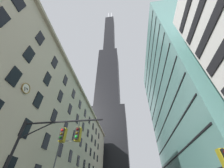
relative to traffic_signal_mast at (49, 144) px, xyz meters
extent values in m
cube|color=#BCAF93|center=(-15.15, 23.64, 7.97)|extent=(16.96, 65.92, 25.52)
cube|color=tan|center=(-6.42, 23.64, 20.03)|extent=(0.70, 65.92, 0.60)
cube|color=black|center=(-6.62, 4.68, -0.79)|extent=(0.14, 1.40, 2.20)
cube|color=black|center=(-6.62, 4.68, 3.41)|extent=(0.14, 1.40, 2.20)
cube|color=black|center=(-6.62, 9.68, 3.41)|extent=(0.14, 1.40, 2.20)
cube|color=black|center=(-6.62, 14.68, 3.41)|extent=(0.14, 1.40, 2.20)
cube|color=black|center=(-6.62, 19.68, 3.41)|extent=(0.14, 1.40, 2.20)
cube|color=black|center=(-6.62, 24.68, 3.41)|extent=(0.14, 1.40, 2.20)
cube|color=black|center=(-6.62, 29.68, 3.41)|extent=(0.14, 1.40, 2.20)
cube|color=black|center=(-6.62, 34.68, 3.41)|extent=(0.14, 1.40, 2.20)
cube|color=black|center=(-6.62, -0.32, 7.61)|extent=(0.14, 1.40, 2.20)
cube|color=black|center=(-6.62, 4.68, 7.61)|extent=(0.14, 1.40, 2.20)
cube|color=black|center=(-6.62, 9.68, 7.61)|extent=(0.14, 1.40, 2.20)
cube|color=black|center=(-6.62, 14.68, 7.61)|extent=(0.14, 1.40, 2.20)
cube|color=black|center=(-6.62, 19.68, 7.61)|extent=(0.14, 1.40, 2.20)
cube|color=black|center=(-6.62, 24.68, 7.61)|extent=(0.14, 1.40, 2.20)
cube|color=black|center=(-6.62, 29.68, 7.61)|extent=(0.14, 1.40, 2.20)
cube|color=black|center=(-6.62, 34.68, 7.61)|extent=(0.14, 1.40, 2.20)
cube|color=black|center=(-6.62, 39.68, 7.61)|extent=(0.14, 1.40, 2.20)
cube|color=black|center=(-6.62, 44.68, 7.61)|extent=(0.14, 1.40, 2.20)
cube|color=black|center=(-6.62, -5.32, 11.81)|extent=(0.14, 1.40, 2.20)
cube|color=black|center=(-6.62, -0.32, 11.81)|extent=(0.14, 1.40, 2.20)
cube|color=black|center=(-6.62, 4.68, 11.81)|extent=(0.14, 1.40, 2.20)
cube|color=black|center=(-6.62, 9.68, 11.81)|extent=(0.14, 1.40, 2.20)
cube|color=black|center=(-6.62, 14.68, 11.81)|extent=(0.14, 1.40, 2.20)
cube|color=black|center=(-6.62, 19.68, 11.81)|extent=(0.14, 1.40, 2.20)
cube|color=black|center=(-6.62, 24.68, 11.81)|extent=(0.14, 1.40, 2.20)
cube|color=black|center=(-6.62, 29.68, 11.81)|extent=(0.14, 1.40, 2.20)
cube|color=black|center=(-6.62, 34.68, 11.81)|extent=(0.14, 1.40, 2.20)
cube|color=black|center=(-6.62, 39.68, 11.81)|extent=(0.14, 1.40, 2.20)
cube|color=black|center=(-6.62, 44.68, 11.81)|extent=(0.14, 1.40, 2.20)
cube|color=black|center=(-6.62, -5.32, 16.01)|extent=(0.14, 1.40, 2.20)
cube|color=black|center=(-6.62, -0.32, 16.01)|extent=(0.14, 1.40, 2.20)
cube|color=black|center=(-6.62, 4.68, 16.01)|extent=(0.14, 1.40, 2.20)
cube|color=black|center=(-6.62, 9.68, 16.01)|extent=(0.14, 1.40, 2.20)
cube|color=black|center=(-6.62, 14.68, 16.01)|extent=(0.14, 1.40, 2.20)
cube|color=black|center=(-6.62, 19.68, 16.01)|extent=(0.14, 1.40, 2.20)
cube|color=black|center=(-6.62, 24.68, 16.01)|extent=(0.14, 1.40, 2.20)
cube|color=black|center=(-6.62, 29.68, 16.01)|extent=(0.14, 1.40, 2.20)
cube|color=black|center=(-6.62, 34.68, 16.01)|extent=(0.14, 1.40, 2.20)
cube|color=black|center=(-6.62, 39.68, 16.01)|extent=(0.14, 1.40, 2.20)
cube|color=black|center=(-6.62, 44.68, 16.01)|extent=(0.14, 1.40, 2.20)
torus|color=olive|center=(-6.55, 1.83, 7.53)|extent=(0.13, 1.44, 1.44)
cylinder|color=silver|center=(-6.59, 1.83, 7.53)|extent=(0.05, 1.25, 1.25)
cube|color=black|center=(-6.52, 1.99, 7.56)|extent=(0.03, 0.38, 0.14)
cube|color=black|center=(-6.52, 1.69, 7.31)|extent=(0.03, 0.34, 0.50)
cube|color=black|center=(-8.01, 74.46, 18.30)|extent=(25.56, 25.56, 46.18)
cube|color=black|center=(-8.01, 74.46, 74.98)|extent=(17.89, 17.89, 67.17)
cube|color=black|center=(-8.01, 74.46, 150.54)|extent=(11.50, 11.50, 83.96)
cylinder|color=silver|center=(-10.31, 74.46, 206.39)|extent=(1.20, 1.20, 27.72)
cylinder|color=silver|center=(-5.71, 74.46, 206.39)|extent=(1.20, 1.20, 27.72)
cube|color=slate|center=(25.05, 22.38, 17.60)|extent=(19.45, 34.87, 44.78)
cube|color=black|center=(15.29, 22.38, 3.21)|extent=(0.12, 33.87, 0.24)
cube|color=black|center=(15.29, 22.38, 7.21)|extent=(0.12, 33.87, 0.24)
cube|color=black|center=(15.29, 22.38, 11.21)|extent=(0.12, 33.87, 0.24)
cube|color=black|center=(15.29, 22.38, 15.21)|extent=(0.12, 33.87, 0.24)
cube|color=black|center=(15.29, 22.38, 19.21)|extent=(0.12, 33.87, 0.24)
cube|color=black|center=(15.29, 22.38, 23.21)|extent=(0.12, 33.87, 0.24)
cube|color=black|center=(15.29, 22.38, 27.21)|extent=(0.12, 33.87, 0.24)
cube|color=black|center=(15.29, 22.38, 31.21)|extent=(0.12, 33.87, 0.24)
cube|color=black|center=(15.29, 22.38, 35.21)|extent=(0.12, 33.87, 0.24)
cylinder|color=black|center=(-2.68, -0.05, -1.33)|extent=(0.20, 0.20, 6.62)
cylinder|color=black|center=(0.69, -0.05, 1.73)|extent=(6.74, 0.14, 0.14)
cylinder|color=black|center=(-1.33, -0.05, 1.13)|extent=(2.78, 0.10, 1.41)
cylinder|color=black|center=(0.91, -0.05, 1.43)|extent=(0.04, 0.04, 0.60)
cube|color=black|center=(0.91, -0.05, 0.68)|extent=(0.30, 0.30, 0.90)
cube|color=olive|center=(0.91, 0.12, 0.68)|extent=(0.40, 0.40, 1.04)
sphere|color=red|center=(0.91, -0.21, 0.96)|extent=(0.20, 0.20, 0.20)
sphere|color=#4B3A08|center=(0.91, -0.21, 0.68)|extent=(0.20, 0.20, 0.20)
sphere|color=#083D10|center=(0.91, -0.21, 0.40)|extent=(0.20, 0.20, 0.20)
cylinder|color=black|center=(2.15, -0.05, 1.43)|extent=(0.04, 0.04, 0.60)
cube|color=black|center=(2.15, -0.05, 0.68)|extent=(0.30, 0.30, 0.90)
cube|color=olive|center=(2.15, 0.12, 0.68)|extent=(0.40, 0.40, 1.04)
sphere|color=#450808|center=(2.15, -0.21, 0.96)|extent=(0.20, 0.20, 0.20)
sphere|color=#4B3A08|center=(2.15, -0.21, 0.68)|extent=(0.20, 0.20, 0.20)
sphere|color=green|center=(2.15, -0.21, 0.40)|extent=(0.20, 0.20, 0.20)
cylinder|color=#47474C|center=(-3.38, 9.28, 3.16)|extent=(1.48, 0.10, 0.10)
ellipsoid|color=#EFE5C6|center=(-2.64, 9.28, 3.06)|extent=(0.56, 0.32, 0.24)
camera|label=1|loc=(6.09, -9.70, -2.93)|focal=20.93mm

